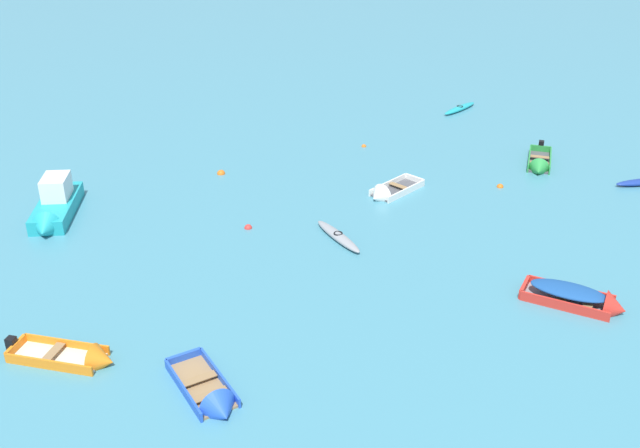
% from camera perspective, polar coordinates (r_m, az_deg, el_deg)
% --- Properties ---
extents(rowboat_blue_cluster_outer, '(2.18, 3.78, 1.21)m').
position_cam_1_polar(rowboat_blue_cluster_outer, '(23.69, -8.22, -13.45)').
color(rowboat_blue_cluster_outer, '#99754C').
rests_on(rowboat_blue_cluster_outer, ground_plane).
extents(kayak_turquoise_far_right, '(3.17, 2.25, 0.32)m').
position_cam_1_polar(kayak_turquoise_far_right, '(50.23, 10.78, 8.81)').
color(kayak_turquoise_far_right, teal).
rests_on(kayak_turquoise_far_right, ground_plane).
extents(rowboat_white_foreground_center, '(3.52, 2.79, 1.15)m').
position_cam_1_polar(rowboat_white_foreground_center, '(36.77, 5.10, 2.35)').
color(rowboat_white_foreground_center, '#4C4C51').
rests_on(rowboat_white_foreground_center, ground_plane).
extents(rowboat_orange_back_row_right, '(3.80, 2.77, 1.11)m').
position_cam_1_polar(rowboat_orange_back_row_right, '(26.36, -17.97, -9.89)').
color(rowboat_orange_back_row_right, beige).
rests_on(rowboat_orange_back_row_right, ground_plane).
extents(rowboat_green_far_left, '(2.87, 3.70, 1.07)m').
position_cam_1_polar(rowboat_green_far_left, '(41.70, 16.63, 4.41)').
color(rowboat_green_far_left, '#4C4C51').
rests_on(rowboat_green_far_left, ground_plane).
extents(rowboat_red_center, '(3.68, 3.52, 1.27)m').
position_cam_1_polar(rowboat_red_center, '(29.60, 19.90, -5.53)').
color(rowboat_red_center, gray).
rests_on(rowboat_red_center, ground_plane).
extents(kayak_grey_back_row_center, '(1.43, 3.47, 0.33)m').
position_cam_1_polar(kayak_grey_back_row_center, '(32.59, 1.42, -0.95)').
color(kayak_grey_back_row_center, gray).
rests_on(kayak_grey_back_row_center, ground_plane).
extents(motor_launch_turquoise_midfield_right, '(2.37, 5.26, 2.03)m').
position_cam_1_polar(motor_launch_turquoise_midfield_right, '(36.55, -19.91, 1.28)').
color(motor_launch_turquoise_midfield_right, teal).
rests_on(motor_launch_turquoise_midfield_right, ground_plane).
extents(mooring_buoy_outer_edge, '(0.44, 0.44, 0.44)m').
position_cam_1_polar(mooring_buoy_outer_edge, '(39.71, -7.68, 3.88)').
color(mooring_buoy_outer_edge, orange).
rests_on(mooring_buoy_outer_edge, ground_plane).
extents(mooring_buoy_between_boats_right, '(0.28, 0.28, 0.28)m').
position_cam_1_polar(mooring_buoy_between_boats_right, '(43.18, 3.42, 6.01)').
color(mooring_buoy_between_boats_right, orange).
rests_on(mooring_buoy_between_boats_right, ground_plane).
extents(mooring_buoy_far_field, '(0.36, 0.36, 0.36)m').
position_cam_1_polar(mooring_buoy_far_field, '(33.77, -5.59, -0.32)').
color(mooring_buoy_far_field, red).
rests_on(mooring_buoy_far_field, ground_plane).
extents(mooring_buoy_trailing, '(0.35, 0.35, 0.35)m').
position_cam_1_polar(mooring_buoy_trailing, '(38.88, 13.79, 2.80)').
color(mooring_buoy_trailing, orange).
rests_on(mooring_buoy_trailing, ground_plane).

